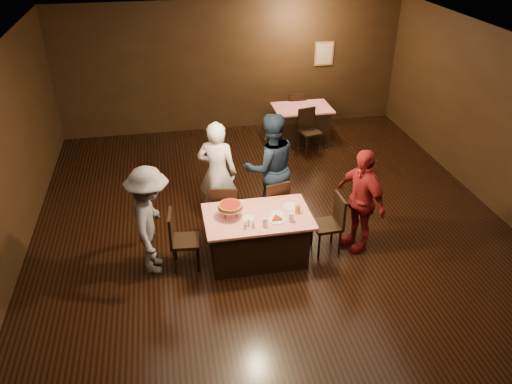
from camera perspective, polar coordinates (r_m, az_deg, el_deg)
room at (r=7.07m, az=3.20°, el=7.92°), size 10.00×10.04×3.02m
main_table at (r=7.66m, az=0.19°, el=-5.11°), size 1.60×1.00×0.77m
back_table at (r=11.67m, az=5.21°, el=7.87°), size 1.30×0.90×0.77m
chair_far_left at (r=8.17m, az=-3.58°, el=-1.90°), size 0.49×0.49×0.95m
chair_far_right at (r=8.29m, az=1.91°, el=-1.34°), size 0.50×0.50×0.95m
chair_end_left at (r=7.51m, az=-8.11°, el=-5.43°), size 0.46×0.46×0.95m
chair_end_right at (r=7.86m, az=8.10°, el=-3.65°), size 0.44×0.44×0.95m
chair_back_near at (r=11.02m, az=6.21°, el=6.92°), size 0.51×0.51×0.95m
chair_back_far at (r=12.18m, az=4.47°, el=9.33°), size 0.42×0.42×0.95m
diner_white_jacket at (r=8.33m, az=-4.44°, el=2.19°), size 0.77×0.64×1.82m
diner_navy_hoodie at (r=8.38m, az=1.63°, el=2.84°), size 1.02×0.84×1.92m
diner_grey_knit at (r=7.33m, az=-11.97°, el=-3.26°), size 0.71×1.14×1.70m
diner_red_shirt at (r=7.83m, az=11.85°, el=-0.89°), size 0.74×1.08×1.71m
pizza_stand at (r=7.33m, az=-2.95°, el=-1.62°), size 0.38×0.38×0.22m
plate_with_slice at (r=7.33m, az=2.38°, el=-3.09°), size 0.25×0.25×0.06m
plate_empty at (r=7.67m, az=4.01°, el=-1.62°), size 0.25×0.25×0.01m
glass_front_left at (r=7.17m, az=1.05°, el=-3.48°), size 0.08×0.08×0.14m
glass_front_right at (r=7.29m, az=4.05°, el=-2.92°), size 0.08×0.08×0.14m
glass_amber at (r=7.48m, az=4.78°, el=-1.97°), size 0.08×0.08×0.14m
condiments at (r=7.16m, az=-0.79°, el=-3.74°), size 0.17×0.10×0.09m
napkin_center at (r=7.49m, az=2.44°, el=-2.44°), size 0.19×0.19×0.01m
napkin_left at (r=7.38m, az=-0.88°, el=-3.01°), size 0.21×0.21×0.01m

